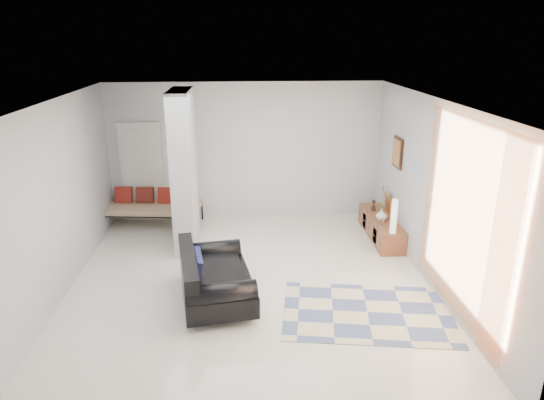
{
  "coord_description": "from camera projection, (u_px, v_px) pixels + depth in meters",
  "views": [
    {
      "loc": [
        -0.12,
        -6.66,
        3.65
      ],
      "look_at": [
        0.37,
        0.6,
        1.17
      ],
      "focal_mm": 32.0,
      "sensor_mm": 36.0,
      "label": 1
    }
  ],
  "objects": [
    {
      "name": "floor",
      "position": [
        250.0,
        285.0,
        7.47
      ],
      "size": [
        6.0,
        6.0,
        0.0
      ],
      "primitive_type": "plane",
      "color": "silver",
      "rests_on": "ground"
    },
    {
      "name": "ceiling",
      "position": [
        248.0,
        102.0,
        6.57
      ],
      "size": [
        6.0,
        6.0,
        0.0
      ],
      "primitive_type": "plane",
      "rotation": [
        3.14,
        0.0,
        0.0
      ],
      "color": "white",
      "rests_on": "wall_back"
    },
    {
      "name": "wall_back",
      "position": [
        246.0,
        152.0,
        9.85
      ],
      "size": [
        6.0,
        0.0,
        6.0
      ],
      "primitive_type": "plane",
      "rotation": [
        1.57,
        0.0,
        0.0
      ],
      "color": "silver",
      "rests_on": "ground"
    },
    {
      "name": "wall_front",
      "position": [
        257.0,
        310.0,
        4.19
      ],
      "size": [
        6.0,
        0.0,
        6.0
      ],
      "primitive_type": "plane",
      "rotation": [
        -1.57,
        0.0,
        0.0
      ],
      "color": "silver",
      "rests_on": "ground"
    },
    {
      "name": "wall_left",
      "position": [
        55.0,
        203.0,
        6.84
      ],
      "size": [
        0.0,
        6.0,
        6.0
      ],
      "primitive_type": "plane",
      "rotation": [
        1.57,
        0.0,
        1.57
      ],
      "color": "silver",
      "rests_on": "ground"
    },
    {
      "name": "wall_right",
      "position": [
        434.0,
        195.0,
        7.2
      ],
      "size": [
        0.0,
        6.0,
        6.0
      ],
      "primitive_type": "plane",
      "rotation": [
        1.57,
        0.0,
        -1.57
      ],
      "color": "silver",
      "rests_on": "ground"
    },
    {
      "name": "partition_column",
      "position": [
        184.0,
        171.0,
        8.46
      ],
      "size": [
        0.35,
        1.2,
        2.8
      ],
      "primitive_type": "cube",
      "color": "#B1B5B8",
      "rests_on": "floor"
    },
    {
      "name": "hallway_door",
      "position": [
        142.0,
        172.0,
        9.8
      ],
      "size": [
        0.85,
        0.06,
        2.04
      ],
      "primitive_type": "cube",
      "color": "silver",
      "rests_on": "floor"
    },
    {
      "name": "curtain",
      "position": [
        463.0,
        220.0,
        6.09
      ],
      "size": [
        0.0,
        2.55,
        2.55
      ],
      "primitive_type": "plane",
      "rotation": [
        1.57,
        0.0,
        1.57
      ],
      "color": "#FF8943",
      "rests_on": "wall_right"
    },
    {
      "name": "wall_art",
      "position": [
        398.0,
        153.0,
        8.72
      ],
      "size": [
        0.04,
        0.45,
        0.55
      ],
      "primitive_type": "cube",
      "color": "#331B0E",
      "rests_on": "wall_right"
    },
    {
      "name": "media_console",
      "position": [
        381.0,
        227.0,
        9.18
      ],
      "size": [
        0.45,
        1.72,
        0.8
      ],
      "color": "brown",
      "rests_on": "floor"
    },
    {
      "name": "loveseat",
      "position": [
        212.0,
        278.0,
        6.94
      ],
      "size": [
        1.2,
        1.76,
        0.76
      ],
      "rotation": [
        0.0,
        0.0,
        0.16
      ],
      "color": "silver",
      "rests_on": "floor"
    },
    {
      "name": "daybed",
      "position": [
        151.0,
        206.0,
        9.7
      ],
      "size": [
        1.98,
        1.01,
        0.77
      ],
      "rotation": [
        0.0,
        0.0,
        -0.11
      ],
      "color": "black",
      "rests_on": "floor"
    },
    {
      "name": "area_rug",
      "position": [
        367.0,
        312.0,
        6.73
      ],
      "size": [
        2.52,
        1.87,
        0.01
      ],
      "primitive_type": "cube",
      "rotation": [
        0.0,
        0.0,
        -0.15
      ],
      "color": "beige",
      "rests_on": "floor"
    },
    {
      "name": "cylinder_lamp",
      "position": [
        394.0,
        216.0,
        8.32
      ],
      "size": [
        0.11,
        0.11,
        0.61
      ],
      "primitive_type": "cylinder",
      "color": "silver",
      "rests_on": "media_console"
    },
    {
      "name": "bronze_figurine",
      "position": [
        374.0,
        205.0,
        9.45
      ],
      "size": [
        0.11,
        0.11,
        0.22
      ],
      "primitive_type": null,
      "rotation": [
        0.0,
        0.0,
        -0.03
      ],
      "color": "black",
      "rests_on": "media_console"
    },
    {
      "name": "vase",
      "position": [
        381.0,
        215.0,
        8.95
      ],
      "size": [
        0.23,
        0.23,
        0.22
      ],
      "primitive_type": "imported",
      "rotation": [
        0.0,
        0.0,
        -0.09
      ],
      "color": "white",
      "rests_on": "media_console"
    }
  ]
}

